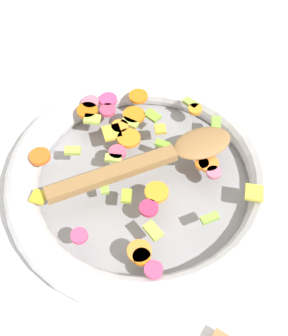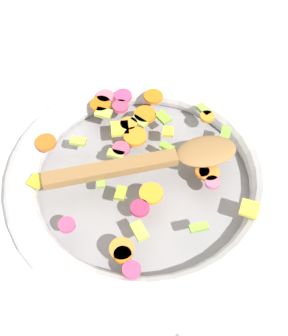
# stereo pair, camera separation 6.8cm
# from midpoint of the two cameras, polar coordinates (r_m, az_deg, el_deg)

# --- Properties ---
(ground_plane) EXTENTS (4.00, 4.00, 0.00)m
(ground_plane) POSITION_cam_midpoint_polar(r_m,az_deg,el_deg) (0.72, -2.69, -2.48)
(ground_plane) COLOR silver
(skillet) EXTENTS (0.42, 0.42, 0.05)m
(skillet) POSITION_cam_midpoint_polar(r_m,az_deg,el_deg) (0.70, -2.76, -1.51)
(skillet) COLOR gray
(skillet) RESTS_ON ground_plane
(chopped_vegetables) EXTENTS (0.31, 0.33, 0.01)m
(chopped_vegetables) POSITION_cam_midpoint_polar(r_m,az_deg,el_deg) (0.69, -3.98, 1.53)
(chopped_vegetables) COLOR orange
(chopped_vegetables) RESTS_ON skillet
(wooden_spoon) EXTENTS (0.26, 0.19, 0.01)m
(wooden_spoon) POSITION_cam_midpoint_polar(r_m,az_deg,el_deg) (0.68, -0.66, 1.19)
(wooden_spoon) COLOR olive
(wooden_spoon) RESTS_ON chopped_vegetables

